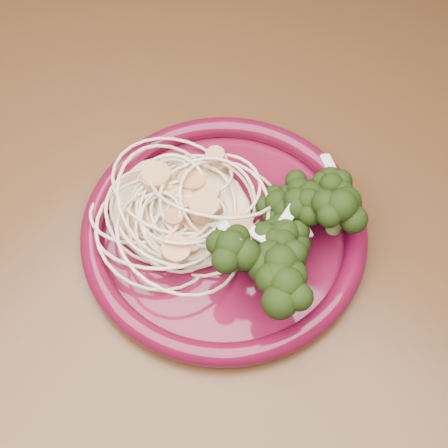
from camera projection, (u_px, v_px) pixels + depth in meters
dining_table at (213, 206)px, 0.73m from camera, size 1.20×0.80×0.75m
dinner_plate at (224, 230)px, 0.59m from camera, size 0.30×0.30×0.02m
spaghetti_pile at (180, 203)px, 0.59m from camera, size 0.16×0.14×0.03m
scallop_cluster at (177, 180)px, 0.55m from camera, size 0.15×0.15×0.04m
broccoli_pile at (281, 241)px, 0.55m from camera, size 0.12×0.17×0.06m
onion_garnish at (285, 221)px, 0.52m from camera, size 0.08×0.11×0.05m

